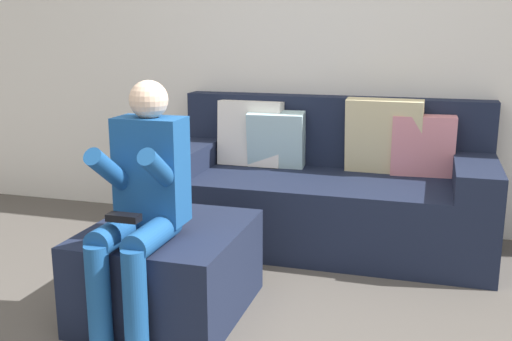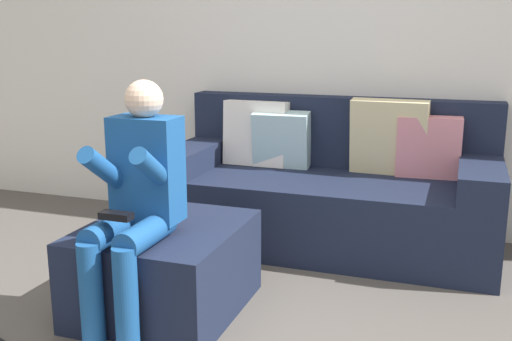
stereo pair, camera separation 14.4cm
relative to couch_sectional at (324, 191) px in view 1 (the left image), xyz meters
The scene contains 4 objects.
wall_back 1.02m from the couch_sectional, 105.92° to the left, with size 6.13×0.10×2.52m, color white.
couch_sectional is the anchor object (origin of this frame).
ottoman 1.33m from the couch_sectional, 114.16° to the right, with size 0.71×0.81×0.43m, color #192138.
person_seated 1.55m from the couch_sectional, 111.56° to the right, with size 0.31×0.62×1.13m.
Camera 1 is at (0.76, -1.72, 1.34)m, focal length 41.97 mm.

